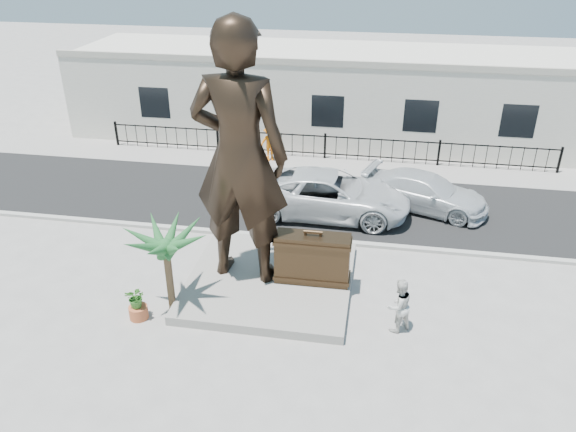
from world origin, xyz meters
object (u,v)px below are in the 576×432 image
Objects in this scene: statue at (239,156)px; car_white at (330,194)px; suitcase at (312,258)px; tourist at (399,306)px.

car_white is (2.24, 5.19, -3.46)m from statue.
car_white is at bearing 89.45° from suitcase.
car_white is at bearing -105.60° from tourist.
statue is 6.63m from car_white.
tourist is at bearing -32.09° from suitcase.
car_white is (-2.69, 6.92, 0.06)m from tourist.
suitcase is (2.25, -0.09, -3.23)m from statue.
car_white reaches higher than tourist.
suitcase is at bearing -177.39° from statue.
tourist is 0.26× the size of car_white.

